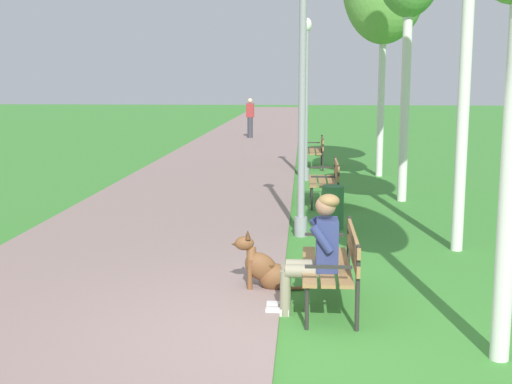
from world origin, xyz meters
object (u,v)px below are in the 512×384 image
person_seated_on_near_bench (316,249)px  dog_brown (265,269)px  pedestrian_distant (250,118)px  litter_bin (333,207)px  park_bench_near (335,260)px  lamp_post_near (302,102)px  lamp_post_mid (306,98)px  park_bench_far (316,149)px  park_bench_mid (327,178)px

person_seated_on_near_bench → dog_brown: size_ratio=1.50×
dog_brown → pedestrian_distant: bearing=95.0°
person_seated_on_near_bench → litter_bin: 4.13m
dog_brown → litter_bin: 3.51m
park_bench_near → pedestrian_distant: 21.04m
park_bench_near → person_seated_on_near_bench: (-0.21, -0.20, 0.17)m
lamp_post_near → lamp_post_mid: bearing=89.3°
dog_brown → lamp_post_near: (0.39, 2.81, 1.80)m
litter_bin → pedestrian_distant: (-2.68, 16.98, 0.49)m
park_bench_far → pedestrian_distant: bearing=105.3°
person_seated_on_near_bench → pedestrian_distant: pedestrian_distant is taller
litter_bin → lamp_post_mid: bearing=94.7°
park_bench_mid → pedestrian_distant: pedestrian_distant is taller
person_seated_on_near_bench → pedestrian_distant: 21.21m
person_seated_on_near_bench → litter_bin: (0.34, 4.10, -0.33)m
dog_brown → lamp_post_mid: bearing=87.0°
park_bench_mid → lamp_post_near: (-0.49, -2.81, 1.55)m
park_bench_mid → lamp_post_near: lamp_post_near is taller
park_bench_mid → litter_bin: bearing=-89.5°
litter_bin → pedestrian_distant: bearing=99.0°
park_bench_far → park_bench_mid: bearing=-88.6°
park_bench_far → litter_bin: park_bench_far is taller
park_bench_near → lamp_post_mid: bearing=91.9°
dog_brown → lamp_post_near: size_ratio=0.21×
park_bench_far → lamp_post_near: 8.50m
park_bench_far → person_seated_on_near_bench: 11.87m
dog_brown → litter_bin: size_ratio=1.19×
lamp_post_near → litter_bin: bearing=48.8°
person_seated_on_near_bench → lamp_post_near: 3.78m
park_bench_near → lamp_post_mid: 9.37m
park_bench_mid → lamp_post_mid: 3.47m
litter_bin → pedestrian_distant: size_ratio=0.42×
lamp_post_mid → litter_bin: (0.44, -5.35, -1.62)m
pedestrian_distant → park_bench_far: bearing=-74.7°
lamp_post_near → litter_bin: lamp_post_near is taller
person_seated_on_near_bench → pedestrian_distant: (-2.34, 21.08, 0.16)m
park_bench_far → park_bench_near: bearing=-89.9°
park_bench_mid → park_bench_far: same height
park_bench_near → dog_brown: (-0.77, 0.51, -0.25)m
lamp_post_near → dog_brown: bearing=-98.0°
lamp_post_mid → litter_bin: 5.61m
park_bench_near → litter_bin: (0.13, 3.90, -0.16)m
park_bench_mid → park_bench_near: bearing=-91.0°
park_bench_far → lamp_post_mid: size_ratio=0.39×
pedestrian_distant → litter_bin: bearing=-81.0°
park_bench_near → lamp_post_near: lamp_post_near is taller
dog_brown → park_bench_far: bearing=86.2°
lamp_post_near → litter_bin: size_ratio=5.68×
dog_brown → park_bench_near: bearing=-33.5°
lamp_post_mid → person_seated_on_near_bench: bearing=-89.4°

